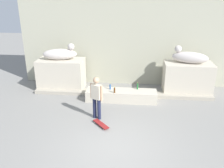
{
  "coord_description": "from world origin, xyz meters",
  "views": [
    {
      "loc": [
        0.54,
        -6.17,
        4.64
      ],
      "look_at": [
        -0.33,
        2.74,
        1.1
      ],
      "focal_mm": 38.83,
      "sensor_mm": 36.0,
      "label": 1
    }
  ],
  "objects_px": {
    "bottle_blue": "(110,87)",
    "bottle_green": "(137,86)",
    "bottle_brown": "(115,90)",
    "statue_reclining_right": "(189,57)",
    "statue_reclining_left": "(61,54)",
    "skater": "(97,96)",
    "skateboard": "(101,124)"
  },
  "relations": [
    {
      "from": "bottle_green",
      "to": "bottle_blue",
      "type": "xyz_separation_m",
      "value": [
        -1.21,
        -0.12,
        -0.02
      ]
    },
    {
      "from": "statue_reclining_left",
      "to": "bottle_brown",
      "type": "height_order",
      "value": "statue_reclining_left"
    },
    {
      "from": "statue_reclining_right",
      "to": "bottle_brown",
      "type": "distance_m",
      "value": 3.75
    },
    {
      "from": "skateboard",
      "to": "bottle_green",
      "type": "distance_m",
      "value": 2.8
    },
    {
      "from": "skateboard",
      "to": "bottle_green",
      "type": "bearing_deg",
      "value": -69.91
    },
    {
      "from": "statue_reclining_right",
      "to": "bottle_brown",
      "type": "bearing_deg",
      "value": 37.09
    },
    {
      "from": "statue_reclining_left",
      "to": "bottle_blue",
      "type": "bearing_deg",
      "value": -32.02
    },
    {
      "from": "bottle_brown",
      "to": "bottle_blue",
      "type": "height_order",
      "value": "bottle_blue"
    },
    {
      "from": "statue_reclining_right",
      "to": "bottle_blue",
      "type": "bearing_deg",
      "value": 30.29
    },
    {
      "from": "skater",
      "to": "bottle_blue",
      "type": "xyz_separation_m",
      "value": [
        0.32,
        1.77,
        -0.33
      ]
    },
    {
      "from": "skateboard",
      "to": "bottle_blue",
      "type": "relative_size",
      "value": 2.54
    },
    {
      "from": "statue_reclining_left",
      "to": "skater",
      "type": "height_order",
      "value": "statue_reclining_left"
    },
    {
      "from": "skateboard",
      "to": "bottle_brown",
      "type": "bearing_deg",
      "value": -51.16
    },
    {
      "from": "skateboard",
      "to": "bottle_brown",
      "type": "relative_size",
      "value": 2.61
    },
    {
      "from": "skater",
      "to": "bottle_blue",
      "type": "height_order",
      "value": "skater"
    },
    {
      "from": "statue_reclining_left",
      "to": "bottle_blue",
      "type": "distance_m",
      "value": 2.93
    },
    {
      "from": "bottle_brown",
      "to": "bottle_green",
      "type": "bearing_deg",
      "value": 26.48
    },
    {
      "from": "skateboard",
      "to": "skater",
      "type": "bearing_deg",
      "value": -18.85
    },
    {
      "from": "statue_reclining_left",
      "to": "bottle_green",
      "type": "relative_size",
      "value": 5.21
    },
    {
      "from": "skateboard",
      "to": "bottle_blue",
      "type": "xyz_separation_m",
      "value": [
        0.1,
        2.3,
        0.53
      ]
    },
    {
      "from": "statue_reclining_left",
      "to": "bottle_green",
      "type": "height_order",
      "value": "statue_reclining_left"
    },
    {
      "from": "bottle_brown",
      "to": "statue_reclining_right",
      "type": "bearing_deg",
      "value": 23.87
    },
    {
      "from": "statue_reclining_right",
      "to": "bottle_green",
      "type": "relative_size",
      "value": 5.27
    },
    {
      "from": "statue_reclining_left",
      "to": "skater",
      "type": "xyz_separation_m",
      "value": [
        2.16,
        -2.84,
        -0.83
      ]
    },
    {
      "from": "skateboard",
      "to": "statue_reclining_left",
      "type": "bearing_deg",
      "value": -6.35
    },
    {
      "from": "skater",
      "to": "bottle_brown",
      "type": "height_order",
      "value": "skater"
    },
    {
      "from": "statue_reclining_left",
      "to": "bottle_blue",
      "type": "relative_size",
      "value": 5.79
    },
    {
      "from": "bottle_blue",
      "to": "bottle_green",
      "type": "bearing_deg",
      "value": 5.49
    },
    {
      "from": "bottle_brown",
      "to": "statue_reclining_left",
      "type": "bearing_deg",
      "value": 151.97
    },
    {
      "from": "skateboard",
      "to": "bottle_green",
      "type": "height_order",
      "value": "bottle_green"
    },
    {
      "from": "bottle_green",
      "to": "skater",
      "type": "bearing_deg",
      "value": -129.0
    },
    {
      "from": "statue_reclining_right",
      "to": "bottle_blue",
      "type": "height_order",
      "value": "statue_reclining_right"
    }
  ]
}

